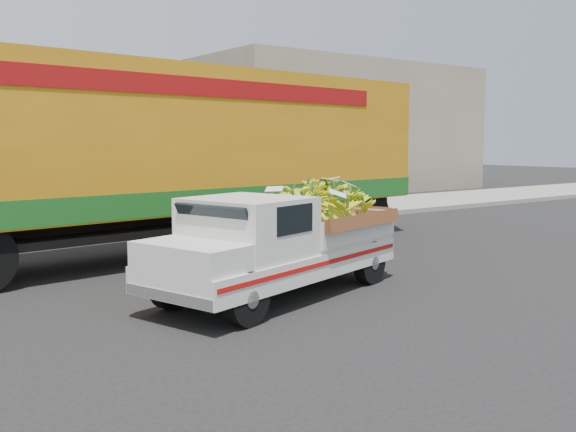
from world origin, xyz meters
TOP-DOWN VIEW (x-y plane):
  - ground at (0.00, 0.00)m, footprint 100.00×100.00m
  - curb at (0.00, 7.03)m, footprint 60.00×0.25m
  - sidewalk at (0.00, 9.13)m, footprint 60.00×4.00m
  - building_right at (14.00, 16.03)m, footprint 14.00×6.00m
  - pickup_truck at (-0.72, 0.41)m, footprint 4.68×2.78m
  - semi_trailer at (-0.27, 4.58)m, footprint 12.04×3.77m

SIDE VIEW (x-z plane):
  - ground at x=0.00m, z-range 0.00..0.00m
  - sidewalk at x=0.00m, z-range 0.00..0.14m
  - curb at x=0.00m, z-range 0.00..0.15m
  - pickup_truck at x=-0.72m, z-range 0.06..1.60m
  - semi_trailer at x=-0.27m, z-range 0.22..4.02m
  - building_right at x=14.00m, z-range 0.00..6.00m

